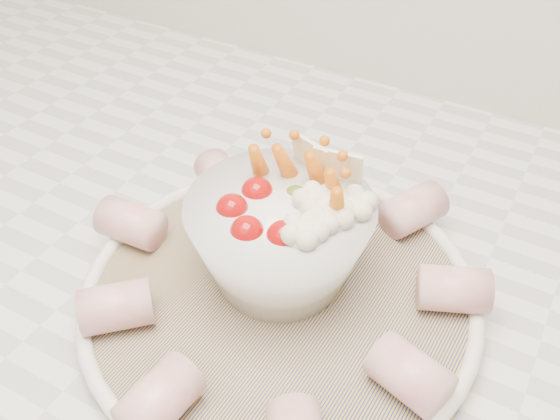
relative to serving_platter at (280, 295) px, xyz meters
The scene contains 3 objects.
serving_platter is the anchor object (origin of this frame).
veggie_bowl 0.05m from the serving_platter, 112.38° to the left, with size 0.14×0.14×0.11m.
cured_meat_rolls 0.02m from the serving_platter, ahead, with size 0.31×0.31×0.03m.
Camera 1 is at (0.25, 1.10, 1.30)m, focal length 40.00 mm.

